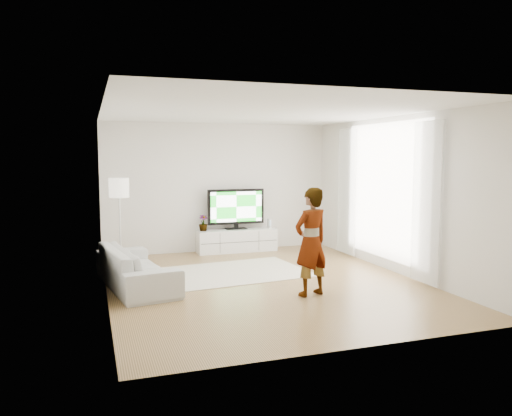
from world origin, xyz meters
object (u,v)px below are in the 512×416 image
object	(u,v)px
rug	(235,272)
sofa	(136,267)
media_console	(237,240)
television	(236,207)
player	(311,242)
floor_lamp	(119,192)

from	to	relation	value
rug	sofa	bearing A→B (deg)	-166.22
media_console	television	distance (m)	0.72
television	sofa	xyz separation A→B (m)	(-2.36, -2.37, -0.65)
rug	television	bearing A→B (deg)	73.13
media_console	player	world-z (taller)	player
rug	media_console	bearing A→B (deg)	72.90
media_console	sofa	bearing A→B (deg)	-135.20
rug	floor_lamp	distance (m)	2.69
sofa	floor_lamp	xyz separation A→B (m)	(-0.14, 1.68, 1.10)
television	rug	size ratio (longest dim) A/B	0.51
media_console	player	distance (m)	3.76
media_console	television	bearing A→B (deg)	90.00
media_console	player	size ratio (longest dim) A/B	1.08
rug	sofa	size ratio (longest dim) A/B	1.14
sofa	floor_lamp	world-z (taller)	floor_lamp
player	sofa	xyz separation A→B (m)	(-2.43, 1.37, -0.50)
rug	floor_lamp	bearing A→B (deg)	146.98
sofa	floor_lamp	size ratio (longest dim) A/B	1.31
media_console	television	size ratio (longest dim) A/B	1.38
television	sofa	size ratio (longest dim) A/B	0.58
sofa	player	bearing A→B (deg)	-128.74
rug	floor_lamp	xyz separation A→B (m)	(-1.92, 1.25, 1.41)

